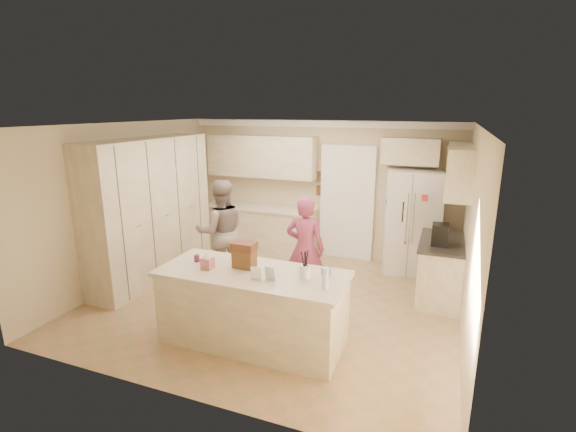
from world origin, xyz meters
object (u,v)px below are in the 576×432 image
at_px(refrigerator, 412,222).
at_px(dollhouse_body, 244,259).
at_px(tissue_box, 207,263).
at_px(teen_girl, 305,249).
at_px(island_base, 253,309).
at_px(utensil_crock, 305,272).
at_px(coffee_maker, 440,235).
at_px(teen_boy, 221,231).

bearing_deg(refrigerator, dollhouse_body, -129.84).
bearing_deg(refrigerator, tissue_box, -133.55).
xyz_separation_m(tissue_box, teen_girl, (0.75, 1.48, -0.20)).
bearing_deg(island_base, utensil_crock, 4.40).
height_order(coffee_maker, tissue_box, coffee_maker).
height_order(coffee_maker, dollhouse_body, coffee_maker).
xyz_separation_m(island_base, utensil_crock, (0.65, 0.05, 0.56)).
bearing_deg(island_base, coffee_maker, 42.83).
bearing_deg(coffee_maker, refrigerator, 111.82).
xyz_separation_m(utensil_crock, teen_boy, (-1.96, 1.48, -0.14)).
relative_size(tissue_box, teen_girl, 0.09).
height_order(refrigerator, teen_boy, refrigerator).
distance_m(refrigerator, island_base, 3.52).
bearing_deg(refrigerator, coffee_maker, -78.48).
distance_m(coffee_maker, tissue_box, 3.28).
bearing_deg(refrigerator, teen_girl, -138.23).
relative_size(utensil_crock, teen_girl, 0.09).
distance_m(coffee_maker, dollhouse_body, 2.84).
bearing_deg(teen_boy, teen_girl, 136.92).
bearing_deg(tissue_box, utensil_crock, 7.13).
bearing_deg(refrigerator, utensil_crock, -116.83).
bearing_deg(coffee_maker, teen_boy, -173.73).
height_order(refrigerator, tissue_box, refrigerator).
distance_m(dollhouse_body, teen_boy, 1.85).
height_order(refrigerator, utensil_crock, refrigerator).
height_order(tissue_box, teen_girl, teen_girl).
bearing_deg(dollhouse_body, tissue_box, -153.43).
relative_size(utensil_crock, dollhouse_body, 0.58).
distance_m(refrigerator, utensil_crock, 3.20).
height_order(island_base, utensil_crock, utensil_crock).
relative_size(island_base, teen_boy, 1.29).
bearing_deg(tissue_box, teen_boy, 114.88).
bearing_deg(teen_girl, coffee_maker, -167.75).
xyz_separation_m(refrigerator, teen_girl, (-1.36, -1.75, -0.10)).
distance_m(teen_boy, teen_girl, 1.52).
distance_m(refrigerator, coffee_maker, 1.33).
distance_m(utensil_crock, dollhouse_body, 0.80).
bearing_deg(tissue_box, coffee_maker, 37.57).
relative_size(refrigerator, coffee_maker, 6.00).
bearing_deg(teen_boy, utensil_crock, 105.70).
xyz_separation_m(refrigerator, teen_boy, (-2.87, -1.59, -0.04)).
xyz_separation_m(coffee_maker, teen_girl, (-1.85, -0.52, -0.27)).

